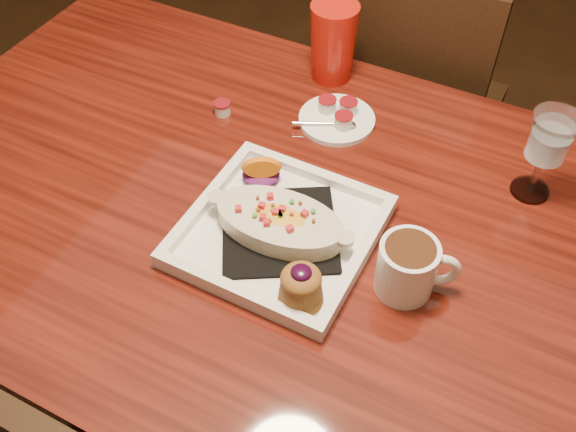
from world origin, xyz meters
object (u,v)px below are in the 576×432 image
at_px(table, 290,250).
at_px(goblet, 549,142).
at_px(plate, 281,232).
at_px(coffee_mug, 409,266).
at_px(saucer, 337,117).
at_px(red_tumbler, 333,42).
at_px(chair_far, 402,111).

height_order(table, goblet, goblet).
xyz_separation_m(plate, coffee_mug, (0.21, 0.01, 0.02)).
bearing_deg(saucer, red_tumbler, 118.28).
bearing_deg(chair_far, table, 90.00).
relative_size(table, chair_far, 1.61).
xyz_separation_m(table, coffee_mug, (0.22, -0.05, 0.15)).
bearing_deg(saucer, coffee_mug, -50.61).
relative_size(coffee_mug, goblet, 0.74).
bearing_deg(red_tumbler, coffee_mug, -53.63).
height_order(chair_far, coffee_mug, chair_far).
bearing_deg(saucer, plate, -82.31).
distance_m(plate, red_tumbler, 0.45).
bearing_deg(saucer, table, -83.78).
height_order(table, saucer, saucer).
relative_size(table, red_tumbler, 9.52).
bearing_deg(table, red_tumbler, 104.29).
xyz_separation_m(coffee_mug, red_tumbler, (-0.32, 0.43, 0.03)).
relative_size(coffee_mug, saucer, 0.83).
height_order(plate, coffee_mug, coffee_mug).
xyz_separation_m(saucer, red_tumbler, (-0.07, 0.13, 0.07)).
relative_size(table, plate, 5.12).
distance_m(coffee_mug, saucer, 0.39).
xyz_separation_m(goblet, saucer, (-0.37, 0.02, -0.10)).
height_order(saucer, red_tumbler, red_tumbler).
bearing_deg(coffee_mug, plate, 159.89).
xyz_separation_m(table, red_tumbler, (-0.10, 0.38, 0.18)).
bearing_deg(goblet, saucer, 177.40).
bearing_deg(saucer, goblet, -2.60).
bearing_deg(saucer, chair_far, 85.92).
distance_m(plate, coffee_mug, 0.21).
height_order(plate, red_tumbler, red_tumbler).
distance_m(chair_far, red_tumbler, 0.42).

